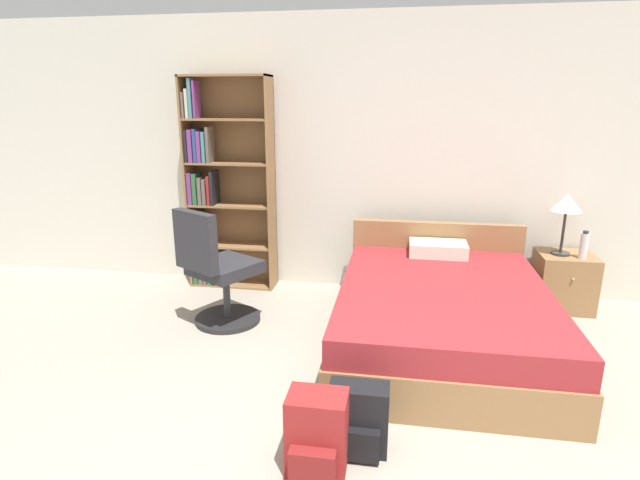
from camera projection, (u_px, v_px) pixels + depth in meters
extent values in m
cube|color=silver|center=(399.00, 157.00, 4.71)|extent=(9.00, 0.06, 2.60)
cube|color=olive|center=(190.00, 184.00, 4.90)|extent=(0.02, 0.27, 2.05)
cube|color=olive|center=(271.00, 187.00, 4.78)|extent=(0.02, 0.27, 2.05)
cube|color=brown|center=(234.00, 183.00, 4.96)|extent=(0.85, 0.01, 2.05)
cube|color=olive|center=(235.00, 283.00, 5.11)|extent=(0.81, 0.26, 0.02)
cube|color=#2D6638|center=(199.00, 265.00, 5.10)|extent=(0.04, 0.21, 0.34)
cube|color=#665B51|center=(203.00, 270.00, 5.09)|extent=(0.04, 0.17, 0.26)
cube|color=#665B51|center=(207.00, 269.00, 5.09)|extent=(0.03, 0.19, 0.27)
cube|color=#2D6638|center=(211.00, 268.00, 5.06)|extent=(0.04, 0.16, 0.31)
cube|color=black|center=(216.00, 271.00, 5.08)|extent=(0.04, 0.20, 0.24)
cube|color=beige|center=(220.00, 268.00, 5.07)|extent=(0.02, 0.20, 0.31)
cube|color=#2D6638|center=(223.00, 267.00, 5.06)|extent=(0.03, 0.20, 0.34)
cube|color=beige|center=(226.00, 270.00, 5.05)|extent=(0.03, 0.18, 0.29)
cube|color=olive|center=(233.00, 245.00, 5.00)|extent=(0.81, 0.26, 0.02)
cube|color=#7A387F|center=(195.00, 229.00, 4.99)|extent=(0.02, 0.18, 0.30)
cube|color=#2D6638|center=(199.00, 227.00, 4.99)|extent=(0.04, 0.21, 0.33)
cube|color=orange|center=(203.00, 230.00, 4.97)|extent=(0.04, 0.17, 0.28)
cube|color=maroon|center=(207.00, 229.00, 4.95)|extent=(0.03, 0.16, 0.32)
cube|color=olive|center=(231.00, 205.00, 4.89)|extent=(0.81, 0.26, 0.02)
cube|color=#7A387F|center=(192.00, 188.00, 4.86)|extent=(0.04, 0.16, 0.31)
cube|color=#2D6638|center=(197.00, 189.00, 4.85)|extent=(0.04, 0.15, 0.30)
cube|color=#665B51|center=(203.00, 190.00, 4.87)|extent=(0.03, 0.19, 0.27)
cube|color=#665B51|center=(206.00, 192.00, 4.84)|extent=(0.03, 0.15, 0.25)
cube|color=maroon|center=(211.00, 190.00, 4.84)|extent=(0.03, 0.17, 0.28)
cube|color=black|center=(214.00, 188.00, 4.84)|extent=(0.03, 0.20, 0.33)
cube|color=olive|center=(229.00, 163.00, 4.78)|extent=(0.81, 0.26, 0.02)
cube|color=black|center=(189.00, 146.00, 4.78)|extent=(0.02, 0.21, 0.30)
cube|color=#7A387F|center=(193.00, 146.00, 4.76)|extent=(0.04, 0.20, 0.31)
cube|color=navy|center=(198.00, 145.00, 4.75)|extent=(0.03, 0.19, 0.31)
cube|color=#7A387F|center=(201.00, 147.00, 4.74)|extent=(0.04, 0.18, 0.29)
cube|color=teal|center=(206.00, 147.00, 4.74)|extent=(0.03, 0.19, 0.29)
cube|color=#665B51|center=(210.00, 145.00, 4.72)|extent=(0.03, 0.17, 0.33)
cube|color=olive|center=(227.00, 119.00, 4.67)|extent=(0.81, 0.26, 0.02)
cube|color=#665B51|center=(186.00, 105.00, 4.68)|extent=(0.02, 0.21, 0.24)
cube|color=beige|center=(190.00, 104.00, 4.65)|extent=(0.03, 0.18, 0.27)
cube|color=teal|center=(192.00, 98.00, 4.62)|extent=(0.03, 0.16, 0.36)
cube|color=#7A387F|center=(196.00, 100.00, 4.62)|extent=(0.02, 0.15, 0.34)
cube|color=olive|center=(225.00, 76.00, 4.57)|extent=(0.85, 0.27, 0.02)
cube|color=olive|center=(441.00, 328.00, 3.79)|extent=(1.55, 2.06, 0.29)
cube|color=maroon|center=(443.00, 298.00, 3.73)|extent=(1.51, 2.02, 0.20)
cube|color=olive|center=(435.00, 261.00, 4.67)|extent=(1.55, 0.08, 0.74)
cube|color=silver|center=(438.00, 249.00, 4.43)|extent=(0.50, 0.30, 0.12)
cylinder|color=#232326|center=(228.00, 319.00, 4.26)|extent=(0.55, 0.55, 0.04)
cylinder|color=#333338|center=(227.00, 295.00, 4.20)|extent=(0.06, 0.06, 0.39)
cube|color=#2D2D33|center=(225.00, 267.00, 4.14)|extent=(0.65, 0.65, 0.10)
cube|color=#2D2D33|center=(195.00, 241.00, 3.85)|extent=(0.42, 0.29, 0.47)
cube|color=olive|center=(563.00, 281.00, 4.48)|extent=(0.47, 0.44, 0.51)
sphere|color=tan|center=(573.00, 279.00, 4.24)|extent=(0.02, 0.02, 0.02)
cylinder|color=#333333|center=(560.00, 253.00, 4.40)|extent=(0.16, 0.16, 0.02)
cylinder|color=#333333|center=(563.00, 232.00, 4.35)|extent=(0.02, 0.02, 0.37)
cone|color=white|center=(567.00, 203.00, 4.28)|extent=(0.25, 0.25, 0.15)
cylinder|color=silver|center=(584.00, 246.00, 4.27)|extent=(0.07, 0.07, 0.22)
cylinder|color=#2D2D33|center=(586.00, 232.00, 4.23)|extent=(0.04, 0.04, 0.02)
cube|color=black|center=(359.00, 418.00, 2.65)|extent=(0.32, 0.16, 0.38)
cube|color=black|center=(356.00, 445.00, 2.57)|extent=(0.24, 0.06, 0.17)
cube|color=maroon|center=(317.00, 432.00, 2.50)|extent=(0.30, 0.21, 0.42)
cube|color=maroon|center=(312.00, 469.00, 2.39)|extent=(0.23, 0.07, 0.19)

